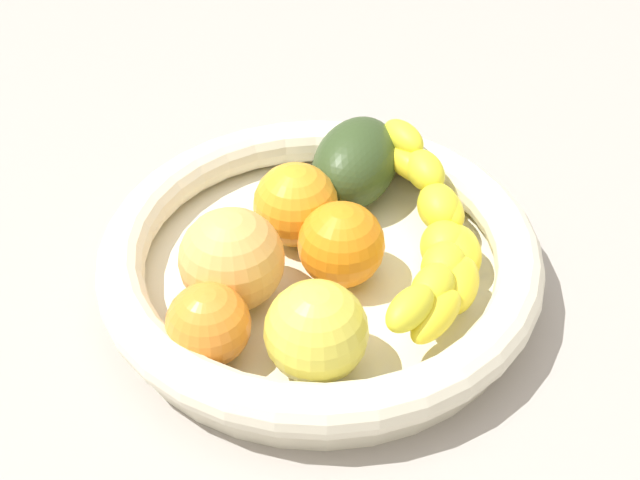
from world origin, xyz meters
The scene contains 10 objects.
kitchen_counter centered at (0.00, 0.00, 1.50)cm, with size 120.00×120.00×3.00cm, color #9C948D.
fruit_bowl centered at (0.00, 0.00, 5.53)cm, with size 31.51×31.51×4.90cm.
banana_draped_left centered at (-3.25, 8.20, 7.07)cm, with size 19.87×10.96×4.63cm.
banana_draped_right centered at (-3.54, 7.14, 7.67)cm, with size 22.21×10.59×5.88cm.
orange_front centered at (9.99, -3.79, 7.27)cm, with size 5.52×5.52×5.52cm, color orange.
orange_mid_left centered at (0.13, 1.59, 7.58)cm, with size 6.14×6.14×6.14cm, color orange.
orange_mid_right centered at (-2.94, -3.03, 7.65)cm, with size 6.26×6.26×6.26cm, color orange.
peach_blush centered at (4.70, -4.58, 8.12)cm, with size 7.22×7.22×7.22cm, color #E8A955.
apple_yellow centered at (8.57, 3.04, 7.83)cm, with size 6.63×6.63×6.63cm, color #DED047.
avocado_dark centered at (-9.41, -0.66, 7.62)cm, with size 9.35×6.31×6.20cm, color #314421.
Camera 1 is at (44.96, 17.25, 49.27)cm, focal length 51.11 mm.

